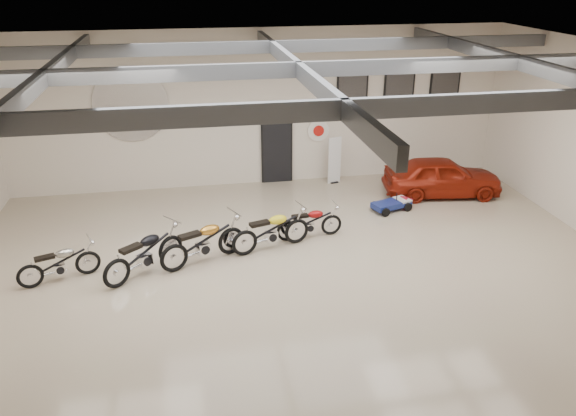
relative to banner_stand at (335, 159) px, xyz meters
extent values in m
cube|color=tan|center=(-2.36, -5.50, -0.83)|extent=(16.00, 12.00, 0.01)
cube|color=slate|center=(-2.36, -5.50, 4.17)|extent=(16.00, 12.00, 0.01)
cube|color=beige|center=(-2.36, 0.50, 1.67)|extent=(16.00, 0.02, 5.00)
cube|color=black|center=(-1.86, 0.45, 0.22)|extent=(0.92, 0.08, 2.10)
imported|color=maroon|center=(3.06, -1.67, -0.22)|extent=(1.93, 3.80, 1.24)
camera|label=1|loc=(-4.72, -17.05, 5.94)|focal=35.00mm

